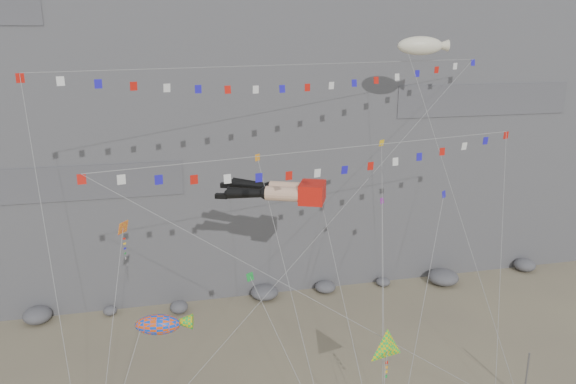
% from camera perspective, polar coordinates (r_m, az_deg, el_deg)
% --- Properties ---
extents(cliff, '(80.00, 28.00, 50.00)m').
position_cam_1_polar(cliff, '(63.22, -5.39, 16.48)').
color(cliff, slate).
rests_on(cliff, ground).
extents(talus_boulders, '(60.00, 3.00, 1.20)m').
position_cam_1_polar(talus_boulders, '(53.83, -2.40, -10.17)').
color(talus_boulders, slate).
rests_on(talus_boulders, ground).
extents(anchor_pole_right, '(0.12, 0.12, 3.72)m').
position_cam_1_polar(anchor_pole_right, '(42.83, 23.05, -16.96)').
color(anchor_pole_right, gray).
rests_on(anchor_pole_right, ground).
extents(legs_kite, '(7.66, 17.19, 19.34)m').
position_cam_1_polar(legs_kite, '(38.52, -0.58, 0.09)').
color(legs_kite, red).
rests_on(legs_kite, ground).
extents(flag_banner_upper, '(34.81, 18.95, 29.82)m').
position_cam_1_polar(flag_banner_upper, '(41.44, 0.70, 12.77)').
color(flag_banner_upper, red).
rests_on(flag_banner_upper, ground).
extents(flag_banner_lower, '(29.59, 7.93, 20.60)m').
position_cam_1_polar(flag_banner_lower, '(35.91, 4.48, 4.34)').
color(flag_banner_lower, red).
rests_on(flag_banner_lower, ground).
extents(harlequin_kite, '(3.16, 8.52, 15.17)m').
position_cam_1_polar(harlequin_kite, '(35.02, -16.42, -3.61)').
color(harlequin_kite, red).
rests_on(harlequin_kite, ground).
extents(fish_windsock, '(6.19, 6.03, 9.97)m').
position_cam_1_polar(fish_windsock, '(34.93, -13.08, -13.01)').
color(fish_windsock, '#F64C0C').
rests_on(fish_windsock, ground).
extents(delta_kite, '(4.46, 6.50, 8.59)m').
position_cam_1_polar(delta_kite, '(36.30, 10.08, -15.43)').
color(delta_kite, yellow).
rests_on(delta_kite, ground).
extents(blimp_windsock, '(4.93, 13.93, 26.64)m').
position_cam_1_polar(blimp_windsock, '(46.62, 13.29, 14.21)').
color(blimp_windsock, '#F0E8C6').
rests_on(blimp_windsock, ground).
extents(small_kite_a, '(2.49, 13.96, 20.70)m').
position_cam_1_polar(small_kite_a, '(39.28, -2.96, 2.84)').
color(small_kite_a, orange).
rests_on(small_kite_a, ground).
extents(small_kite_b, '(5.18, 13.25, 18.15)m').
position_cam_1_polar(small_kite_b, '(41.90, 9.53, -1.48)').
color(small_kite_b, purple).
rests_on(small_kite_b, ground).
extents(small_kite_c, '(4.56, 8.55, 12.83)m').
position_cam_1_polar(small_kite_c, '(35.79, -3.75, -8.86)').
color(small_kite_c, '#179632').
rests_on(small_kite_c, ground).
extents(small_kite_d, '(4.99, 13.65, 21.38)m').
position_cam_1_polar(small_kite_d, '(41.71, 9.50, 4.26)').
color(small_kite_d, yellow).
rests_on(small_kite_d, ground).
extents(small_kite_e, '(7.17, 8.91, 17.03)m').
position_cam_1_polar(small_kite_e, '(40.22, 15.47, -0.69)').
color(small_kite_e, '#1F16C5').
rests_on(small_kite_e, ground).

